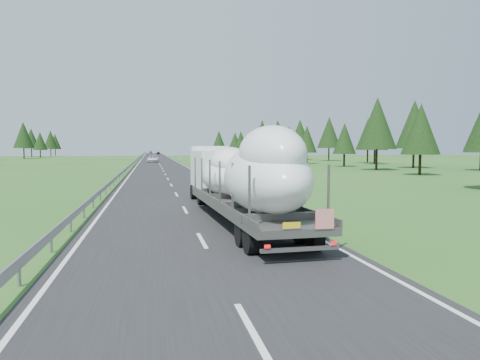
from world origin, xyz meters
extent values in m
plane|color=#29551C|center=(0.00, 0.00, 0.00)|extent=(400.00, 400.00, 0.00)
cube|color=black|center=(0.00, 100.00, 0.01)|extent=(10.00, 400.00, 0.02)
cube|color=slate|center=(-5.30, 100.00, 0.60)|extent=(0.08, 400.00, 0.32)
cube|color=silver|center=(6.50, 30.00, 0.50)|extent=(0.12, 0.07, 1.00)
cube|color=black|center=(6.50, 30.00, 0.82)|extent=(0.13, 0.08, 0.12)
cube|color=silver|center=(6.50, 80.00, 0.50)|extent=(0.12, 0.07, 1.00)
cube|color=black|center=(6.50, 80.00, 0.82)|extent=(0.13, 0.08, 0.12)
cube|color=silver|center=(6.50, 130.00, 0.50)|extent=(0.12, 0.07, 1.00)
cube|color=black|center=(6.50, 130.00, 0.82)|extent=(0.13, 0.08, 0.12)
cube|color=silver|center=(6.50, 180.00, 0.50)|extent=(0.12, 0.07, 1.00)
cube|color=black|center=(6.50, 180.00, 0.82)|extent=(0.13, 0.08, 0.12)
cube|color=silver|center=(6.50, 230.00, 0.50)|extent=(0.12, 0.07, 1.00)
cube|color=black|center=(6.50, 230.00, 0.82)|extent=(0.13, 0.08, 0.12)
cube|color=silver|center=(6.50, 280.00, 0.50)|extent=(0.12, 0.07, 1.00)
cube|color=black|center=(6.50, 280.00, 0.82)|extent=(0.13, 0.08, 0.12)
cube|color=silver|center=(6.50, 330.00, 0.50)|extent=(0.12, 0.07, 1.00)
cube|color=black|center=(6.50, 330.00, 0.82)|extent=(0.13, 0.08, 0.12)
cylinder|color=slate|center=(7.20, 80.00, 1.00)|extent=(0.08, 0.08, 2.00)
cube|color=silver|center=(7.20, 80.00, 2.00)|extent=(0.05, 0.90, 1.20)
cylinder|color=black|center=(43.40, 66.00, 2.02)|extent=(0.36, 0.36, 4.04)
cone|color=black|center=(43.40, 66.00, 7.64)|extent=(6.29, 6.29, 8.42)
cylinder|color=black|center=(45.57, 84.84, 1.80)|extent=(0.36, 0.36, 3.59)
cone|color=black|center=(45.57, 84.84, 6.79)|extent=(5.59, 5.59, 7.49)
cylinder|color=black|center=(48.41, 93.93, 1.79)|extent=(0.36, 0.36, 3.57)
cone|color=black|center=(48.41, 93.93, 6.75)|extent=(5.56, 5.56, 7.45)
cylinder|color=black|center=(45.28, 110.40, 2.02)|extent=(0.36, 0.36, 4.03)
cone|color=black|center=(45.28, 110.40, 7.62)|extent=(6.27, 6.27, 8.40)
cylinder|color=black|center=(40.78, 121.62, 2.01)|extent=(0.36, 0.36, 4.02)
cone|color=black|center=(40.78, 121.62, 7.59)|extent=(6.25, 6.25, 8.37)
cylinder|color=black|center=(42.78, 139.32, 1.78)|extent=(0.36, 0.36, 3.57)
cone|color=black|center=(42.78, 139.32, 6.74)|extent=(5.55, 5.55, 7.44)
cylinder|color=black|center=(39.13, 149.37, 1.80)|extent=(0.36, 0.36, 3.61)
cone|color=black|center=(39.13, 149.37, 6.82)|extent=(5.61, 5.61, 7.52)
cylinder|color=black|center=(46.56, 168.48, 2.00)|extent=(0.36, 0.36, 4.01)
cone|color=black|center=(46.56, 168.48, 7.57)|extent=(6.23, 6.23, 8.34)
cylinder|color=black|center=(47.62, 181.64, 1.63)|extent=(0.36, 0.36, 3.26)
cone|color=black|center=(47.62, 181.64, 6.15)|extent=(5.06, 5.06, 6.78)
cylinder|color=black|center=(47.26, 193.39, 2.04)|extent=(0.36, 0.36, 4.09)
cone|color=black|center=(47.26, 193.39, 7.72)|extent=(6.36, 6.36, 8.52)
cylinder|color=black|center=(40.56, 210.97, 1.95)|extent=(0.36, 0.36, 3.90)
cone|color=black|center=(40.56, 210.97, 7.37)|extent=(6.07, 6.07, 8.12)
cylinder|color=black|center=(32.49, 46.44, 1.58)|extent=(0.36, 0.36, 3.16)
cone|color=black|center=(32.49, 46.44, 5.98)|extent=(4.92, 4.92, 6.59)
cylinder|color=black|center=(33.41, 60.14, 1.97)|extent=(0.36, 0.36, 3.94)
cone|color=black|center=(33.41, 60.14, 7.43)|extent=(6.12, 6.12, 8.20)
cylinder|color=black|center=(33.84, 73.79, 1.40)|extent=(0.36, 0.36, 2.79)
cone|color=black|center=(33.84, 73.79, 5.28)|extent=(4.35, 4.35, 5.82)
cylinder|color=black|center=(32.21, 90.45, 1.43)|extent=(0.36, 0.36, 2.87)
cone|color=black|center=(32.21, 90.45, 5.42)|extent=(4.46, 4.46, 5.98)
cylinder|color=black|center=(29.76, 105.89, 1.79)|extent=(0.36, 0.36, 3.57)
cone|color=black|center=(29.76, 105.89, 6.75)|extent=(5.56, 5.56, 7.44)
cylinder|color=black|center=(29.66, 122.27, 1.96)|extent=(0.36, 0.36, 3.91)
cone|color=black|center=(29.66, 122.27, 7.39)|extent=(6.09, 6.09, 8.15)
cylinder|color=black|center=(32.33, 140.62, 1.59)|extent=(0.36, 0.36, 3.19)
cone|color=black|center=(32.33, 140.62, 6.02)|extent=(4.96, 4.96, 6.64)
cylinder|color=black|center=(30.27, 158.28, 1.53)|extent=(0.36, 0.36, 3.06)
cone|color=black|center=(30.27, 158.28, 5.79)|extent=(4.76, 4.76, 6.38)
cylinder|color=black|center=(31.23, 174.96, 1.65)|extent=(0.36, 0.36, 3.30)
cone|color=black|center=(31.23, 174.96, 6.23)|extent=(5.13, 5.13, 6.88)
cylinder|color=black|center=(27.09, 190.92, 1.85)|extent=(0.36, 0.36, 3.70)
cone|color=black|center=(27.09, 190.92, 6.99)|extent=(5.75, 5.75, 7.71)
cylinder|color=black|center=(-41.25, 149.37, 2.00)|extent=(0.36, 0.36, 4.00)
cone|color=black|center=(-41.25, 149.37, 7.55)|extent=(6.22, 6.22, 8.33)
cylinder|color=black|center=(-40.51, 168.48, 1.57)|extent=(0.36, 0.36, 3.14)
cone|color=black|center=(-40.51, 168.48, 5.93)|extent=(4.88, 4.88, 6.54)
cylinder|color=black|center=(-46.52, 181.64, 1.87)|extent=(0.36, 0.36, 3.74)
cone|color=black|center=(-46.52, 181.64, 7.07)|extent=(5.82, 5.82, 7.79)
cylinder|color=black|center=(-41.89, 193.39, 1.80)|extent=(0.36, 0.36, 3.61)
cone|color=black|center=(-41.89, 193.39, 6.82)|extent=(5.62, 5.62, 7.52)
cylinder|color=black|center=(-43.49, 210.97, 1.66)|extent=(0.36, 0.36, 3.32)
cone|color=black|center=(-43.49, 210.97, 6.26)|extent=(5.16, 5.16, 6.91)
cube|color=silver|center=(2.26, 21.75, 1.95)|extent=(2.81, 5.25, 2.88)
cube|color=black|center=(2.26, 24.37, 2.46)|extent=(2.36, 0.19, 1.44)
cube|color=silver|center=(2.26, 24.01, 3.54)|extent=(2.62, 1.35, 0.31)
cube|color=#605E5B|center=(2.26, 20.73, 0.56)|extent=(2.71, 3.20, 0.26)
cylinder|color=black|center=(1.08, 23.60, 0.51)|extent=(0.41, 1.04, 1.03)
cylinder|color=black|center=(3.45, 23.60, 0.51)|extent=(0.41, 1.04, 1.03)
cylinder|color=black|center=(1.08, 20.32, 0.51)|extent=(0.41, 1.04, 1.03)
cylinder|color=black|center=(3.45, 20.32, 0.51)|extent=(0.41, 1.04, 1.03)
cube|color=#605E5B|center=(2.26, 12.00, 0.94)|extent=(3.45, 14.49, 0.27)
cube|color=#605E5B|center=(0.90, 12.00, 1.20)|extent=(0.74, 14.36, 0.25)
cube|color=#605E5B|center=(3.63, 12.00, 1.20)|extent=(0.74, 14.36, 0.25)
cube|color=#605E5B|center=(0.90, 5.84, 2.05)|extent=(0.08, 0.08, 1.95)
cube|color=#605E5B|center=(3.63, 5.84, 2.05)|extent=(0.08, 0.08, 1.95)
cube|color=#605E5B|center=(0.90, 8.30, 2.05)|extent=(0.08, 0.08, 1.95)
cube|color=#605E5B|center=(3.63, 8.30, 2.05)|extent=(0.08, 0.08, 1.95)
cube|color=#605E5B|center=(0.90, 10.77, 2.05)|extent=(0.08, 0.08, 1.95)
cube|color=#605E5B|center=(3.63, 10.77, 2.05)|extent=(0.08, 0.08, 1.95)
cube|color=#605E5B|center=(0.90, 13.23, 2.05)|extent=(0.08, 0.08, 1.95)
cube|color=#605E5B|center=(3.63, 13.23, 2.05)|extent=(0.08, 0.08, 1.95)
cube|color=#605E5B|center=(0.90, 15.70, 2.05)|extent=(0.08, 0.08, 1.95)
cube|color=#605E5B|center=(3.63, 15.70, 2.05)|extent=(0.08, 0.08, 1.95)
cube|color=#605E5B|center=(0.90, 18.16, 2.05)|extent=(0.08, 0.08, 1.95)
cube|color=#605E5B|center=(3.63, 18.16, 2.05)|extent=(0.08, 0.08, 1.95)
cylinder|color=black|center=(1.14, 6.45, 0.51)|extent=(0.46, 1.05, 1.03)
cylinder|color=black|center=(3.39, 6.45, 0.51)|extent=(0.46, 1.05, 1.03)
cylinder|color=black|center=(1.14, 7.69, 0.51)|extent=(0.46, 1.05, 1.03)
cylinder|color=black|center=(3.39, 7.69, 0.51)|extent=(0.46, 1.05, 1.03)
cube|color=#605E5B|center=(2.26, 4.86, 0.46)|extent=(2.57, 0.24, 0.12)
cube|color=red|center=(3.03, 4.79, 1.39)|extent=(0.62, 0.07, 0.62)
cube|color=yellow|center=(1.96, 4.79, 1.23)|extent=(0.57, 0.07, 0.18)
cube|color=red|center=(1.19, 4.79, 0.62)|extent=(0.19, 0.07, 0.10)
cube|color=red|center=(3.34, 4.79, 0.62)|extent=(0.19, 0.07, 0.10)
ellipsoid|color=white|center=(2.26, 8.71, 2.41)|extent=(3.34, 7.71, 2.66)
ellipsoid|color=white|center=(2.26, 7.77, 3.34)|extent=(2.50, 4.90, 2.13)
ellipsoid|color=white|center=(2.26, 15.70, 2.10)|extent=(2.98, 6.53, 2.04)
ellipsoid|color=white|center=(2.26, 14.89, 2.81)|extent=(2.23, 4.15, 1.63)
imported|color=white|center=(-1.36, 106.88, 0.79)|extent=(2.89, 5.80, 1.58)
imported|color=black|center=(2.01, 232.93, 0.73)|extent=(1.85, 4.36, 1.47)
imported|color=#191E46|center=(-1.74, 280.70, 0.66)|extent=(1.58, 4.09, 1.33)
camera|label=1|loc=(-1.90, -8.78, 3.60)|focal=35.00mm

